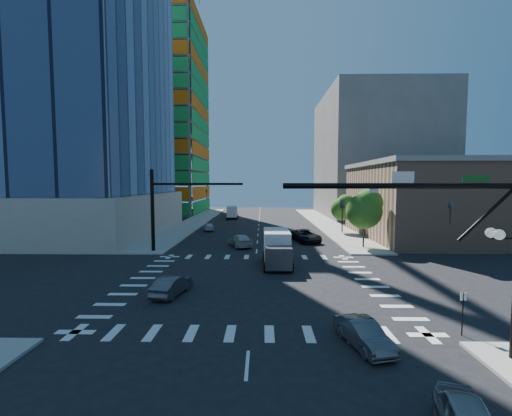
{
  "coord_description": "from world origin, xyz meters",
  "views": [
    {
      "loc": [
        0.63,
        -25.9,
        7.68
      ],
      "look_at": [
        0.01,
        8.0,
        5.17
      ],
      "focal_mm": 24.0,
      "sensor_mm": 36.0,
      "label": 1
    }
  ],
  "objects": [
    {
      "name": "sidewalk_nw",
      "position": [
        -12.5,
        40.0,
        0.07
      ],
      "size": [
        5.0,
        60.0,
        0.15
      ],
      "primitive_type": "cube",
      "color": "#989690",
      "rests_on": "ground"
    },
    {
      "name": "sidewalk_ne",
      "position": [
        12.5,
        40.0,
        0.07
      ],
      "size": [
        5.0,
        60.0,
        0.15
      ],
      "primitive_type": "cube",
      "color": "#989690",
      "rests_on": "ground"
    },
    {
      "name": "no_parking_sign",
      "position": [
        10.7,
        -9.0,
        1.38
      ],
      "size": [
        0.3,
        0.06,
        2.2
      ],
      "color": "black",
      "rests_on": "ground"
    },
    {
      "name": "ground",
      "position": [
        0.0,
        0.0,
        0.0
      ],
      "size": [
        160.0,
        160.0,
        0.0
      ],
      "primitive_type": "plane",
      "color": "black",
      "rests_on": "ground"
    },
    {
      "name": "car_sb_near",
      "position": [
        -2.03,
        14.86,
        0.72
      ],
      "size": [
        3.53,
        5.36,
        1.44
      ],
      "primitive_type": "imported",
      "rotation": [
        0.0,
        0.0,
        3.47
      ],
      "color": "#B4B4B4",
      "rests_on": "ground"
    },
    {
      "name": "commercial_building",
      "position": [
        25.0,
        22.0,
        5.31
      ],
      "size": [
        20.5,
        22.5,
        10.6
      ],
      "color": "#A47A5F",
      "rests_on": "ground"
    },
    {
      "name": "car_sb_mid",
      "position": [
        -7.93,
        28.36,
        0.64
      ],
      "size": [
        2.16,
        3.99,
        1.29
      ],
      "primitive_type": "imported",
      "rotation": [
        0.0,
        0.0,
        3.32
      ],
      "color": "#B9BBC1",
      "rests_on": "ground"
    },
    {
      "name": "box_truck_far",
      "position": [
        -5.76,
        46.97,
        1.25
      ],
      "size": [
        2.46,
        5.44,
        2.82
      ],
      "rotation": [
        0.0,
        0.0,
        3.17
      ],
      "color": "black",
      "rests_on": "ground"
    },
    {
      "name": "signal_mast_nw",
      "position": [
        -10.0,
        11.5,
        5.49
      ],
      "size": [
        10.2,
        0.4,
        9.0
      ],
      "color": "black",
      "rests_on": "sidewalk_nw"
    },
    {
      "name": "car_sb_cross",
      "position": [
        -5.57,
        -2.99,
        0.66
      ],
      "size": [
        2.2,
        4.21,
        1.32
      ],
      "primitive_type": "imported",
      "rotation": [
        0.0,
        0.0,
        2.93
      ],
      "color": "#46454A",
      "rests_on": "ground"
    },
    {
      "name": "car_nb_far",
      "position": [
        6.31,
        18.3,
        0.79
      ],
      "size": [
        4.05,
        6.21,
        1.59
      ],
      "primitive_type": "imported",
      "rotation": [
        0.0,
        0.0,
        0.27
      ],
      "color": "black",
      "rests_on": "ground"
    },
    {
      "name": "tree_south",
      "position": [
        12.63,
        13.9,
        4.69
      ],
      "size": [
        4.16,
        4.16,
        6.82
      ],
      "color": "#382316",
      "rests_on": "sidewalk_ne"
    },
    {
      "name": "bg_building_ne",
      "position": [
        27.0,
        55.0,
        14.0
      ],
      "size": [
        24.0,
        30.0,
        28.0
      ],
      "primitive_type": "cube",
      "color": "#635F59",
      "rests_on": "ground"
    },
    {
      "name": "box_truck_near",
      "position": [
        2.0,
        5.38,
        1.4
      ],
      "size": [
        2.64,
        6.07,
        3.17
      ],
      "rotation": [
        0.0,
        0.0,
        0.01
      ],
      "color": "black",
      "rests_on": "ground"
    },
    {
      "name": "signal_mast_se",
      "position": [
        10.6,
        -11.5,
        5.01
      ],
      "size": [
        10.51,
        2.48,
        9.0
      ],
      "color": "black",
      "rests_on": "sidewalk_se"
    },
    {
      "name": "tree_north",
      "position": [
        12.93,
        25.9,
        3.99
      ],
      "size": [
        3.54,
        3.52,
        5.78
      ],
      "color": "#382316",
      "rests_on": "sidewalk_ne"
    },
    {
      "name": "road_markings",
      "position": [
        0.0,
        0.0,
        0.01
      ],
      "size": [
        20.0,
        20.0,
        0.01
      ],
      "primitive_type": "cube",
      "color": "silver",
      "rests_on": "ground"
    },
    {
      "name": "car_nb_right",
      "position": [
        5.38,
        -10.28,
        0.61
      ],
      "size": [
        2.2,
        3.94,
        1.23
      ],
      "primitive_type": "imported",
      "rotation": [
        0.0,
        0.0,
        0.26
      ],
      "color": "#4C4C51",
      "rests_on": "ground"
    },
    {
      "name": "construction_building",
      "position": [
        -27.41,
        61.93,
        24.61
      ],
      "size": [
        25.16,
        34.5,
        70.6
      ],
      "color": "gray",
      "rests_on": "ground"
    }
  ]
}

